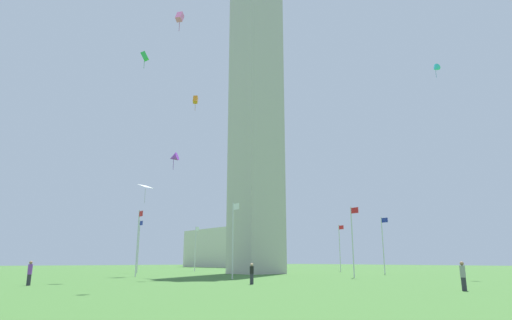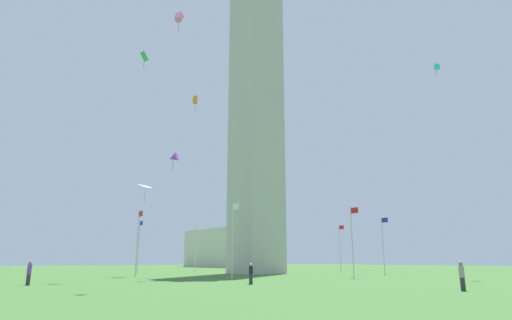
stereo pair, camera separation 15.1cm
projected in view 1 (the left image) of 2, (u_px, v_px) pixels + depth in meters
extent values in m
plane|color=#3D6B2D|center=(256.00, 274.00, 59.42)|extent=(260.00, 260.00, 0.00)
cube|color=#B7B2A8|center=(256.00, 108.00, 65.19)|extent=(6.21, 6.21, 49.65)
cylinder|color=silver|center=(352.00, 242.00, 46.62)|extent=(0.14, 0.14, 7.72)
cube|color=red|center=(355.00, 210.00, 46.99)|extent=(1.00, 0.03, 0.64)
cylinder|color=silver|center=(383.00, 245.00, 57.99)|extent=(0.14, 0.14, 7.72)
cube|color=#1E2D99|center=(385.00, 220.00, 58.36)|extent=(1.00, 0.03, 0.64)
cylinder|color=silver|center=(340.00, 248.00, 70.72)|extent=(0.14, 0.14, 7.72)
cube|color=red|center=(341.00, 227.00, 71.08)|extent=(1.00, 0.03, 0.64)
cylinder|color=silver|center=(269.00, 249.00, 77.35)|extent=(0.14, 0.14, 7.72)
cube|color=#1E2D99|center=(271.00, 230.00, 77.72)|extent=(1.00, 0.03, 0.64)
cylinder|color=silver|center=(195.00, 249.00, 74.01)|extent=(0.14, 0.14, 7.72)
cube|color=white|center=(197.00, 229.00, 74.37)|extent=(1.00, 0.03, 0.64)
cylinder|color=silver|center=(138.00, 246.00, 62.64)|extent=(0.14, 0.14, 7.72)
cube|color=#1E2D99|center=(141.00, 223.00, 63.01)|extent=(1.00, 0.03, 0.64)
cylinder|color=silver|center=(137.00, 243.00, 49.91)|extent=(0.14, 0.14, 7.72)
cube|color=red|center=(141.00, 214.00, 50.28)|extent=(1.00, 0.03, 0.64)
cylinder|color=silver|center=(233.00, 240.00, 43.28)|extent=(0.14, 0.14, 7.72)
cube|color=white|center=(236.00, 207.00, 43.64)|extent=(1.00, 0.03, 0.64)
cylinder|color=#2D2D38|center=(252.00, 279.00, 33.05)|extent=(0.29, 0.29, 0.80)
cylinder|color=black|center=(252.00, 270.00, 33.21)|extent=(0.32, 0.32, 0.58)
sphere|color=tan|center=(252.00, 265.00, 33.31)|extent=(0.24, 0.24, 0.24)
cylinder|color=#2D2D38|center=(29.00, 280.00, 31.50)|extent=(0.29, 0.29, 0.80)
cylinder|color=purple|center=(30.00, 269.00, 31.68)|extent=(0.32, 0.32, 0.75)
sphere|color=#936B4C|center=(31.00, 263.00, 31.79)|extent=(0.24, 0.24, 0.24)
cylinder|color=#2D2D38|center=(464.00, 284.00, 25.95)|extent=(0.29, 0.29, 0.80)
cylinder|color=gray|center=(463.00, 271.00, 26.12)|extent=(0.32, 0.32, 0.72)
sphere|color=#936B4C|center=(462.00, 263.00, 26.24)|extent=(0.24, 0.24, 0.24)
cube|color=pink|center=(180.00, 17.00, 36.46)|extent=(0.91, 0.97, 1.02)
cylinder|color=#A44A79|center=(179.00, 25.00, 36.28)|extent=(0.04, 0.04, 1.18)
cube|color=orange|center=(195.00, 100.00, 57.36)|extent=(1.06, 1.02, 1.16)
cylinder|color=#A75C15|center=(195.00, 106.00, 57.15)|extent=(0.04, 0.04, 1.36)
cone|color=#33C6D1|center=(435.00, 68.00, 53.42)|extent=(1.15, 1.37, 1.21)
cylinder|color=teal|center=(436.00, 74.00, 53.25)|extent=(0.04, 0.04, 1.08)
cube|color=white|center=(146.00, 186.00, 52.10)|extent=(1.83, 1.88, 0.51)
cylinder|color=#A7A7A7|center=(145.00, 196.00, 51.82)|extent=(0.04, 0.04, 1.80)
cube|color=green|center=(145.00, 56.00, 48.00)|extent=(0.97, 1.05, 1.10)
cylinder|color=#208035|center=(144.00, 63.00, 47.80)|extent=(0.04, 0.04, 1.28)
cone|color=purple|center=(174.00, 158.00, 44.53)|extent=(1.42, 1.41, 1.14)
cylinder|color=#67278E|center=(173.00, 164.00, 44.36)|extent=(0.04, 0.04, 1.11)
cube|color=beige|center=(230.00, 248.00, 121.02)|extent=(29.00, 14.79, 10.58)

